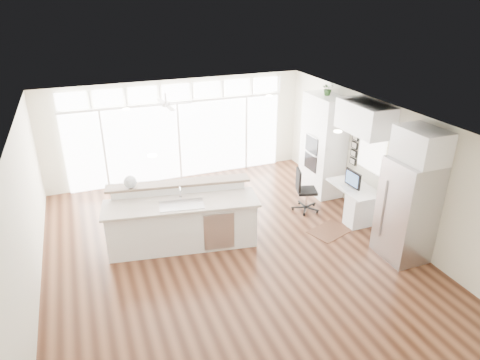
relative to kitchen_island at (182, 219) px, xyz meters
name	(u,v)px	position (x,y,z in m)	size (l,w,h in m)	color
floor	(229,251)	(0.79, -0.53, -0.61)	(7.00, 8.00, 0.02)	#3C1F12
ceiling	(227,121)	(0.79, -0.53, 2.10)	(7.00, 8.00, 0.02)	white
wall_back	(178,130)	(0.79, 3.47, 0.75)	(7.00, 0.04, 2.70)	silver
wall_front	(351,339)	(0.79, -4.53, 0.75)	(7.00, 0.04, 2.70)	silver
wall_left	(24,224)	(-2.71, -0.53, 0.75)	(0.04, 8.00, 2.70)	silver
wall_right	(381,165)	(4.29, -0.53, 0.75)	(0.04, 8.00, 2.70)	silver
glass_wall	(179,141)	(0.79, 3.41, 0.45)	(5.80, 0.06, 2.08)	white
transom_row	(176,92)	(0.79, 3.41, 1.78)	(5.90, 0.06, 0.40)	white
desk_window	(372,152)	(4.25, -0.23, 0.95)	(0.04, 0.85, 0.85)	white
ceiling_fan	(166,100)	(0.29, 2.27, 1.88)	(1.16, 1.16, 0.32)	white
recessed_lights	(223,119)	(0.79, -0.33, 2.08)	(3.40, 3.00, 0.02)	white
oven_cabinet	(323,145)	(3.96, 1.27, 0.65)	(0.64, 1.20, 2.50)	white
desk_nook	(353,202)	(3.92, -0.23, -0.22)	(0.72, 1.30, 0.76)	white
upper_cabinets	(365,118)	(3.96, -0.23, 1.75)	(0.64, 1.30, 0.64)	white
refrigerator	(407,210)	(3.90, -1.88, 0.40)	(0.76, 0.90, 2.00)	#B6B6BB
fridge_cabinet	(421,145)	(3.96, -1.88, 1.70)	(0.64, 0.90, 0.60)	white
framed_photos	(354,149)	(4.25, 0.39, 0.80)	(0.06, 0.22, 0.80)	black
kitchen_island	(182,219)	(0.00, 0.00, 0.00)	(3.04, 1.15, 1.21)	white
rug	(330,231)	(3.09, -0.62, -0.60)	(0.85, 0.61, 0.01)	#341A10
office_chair	(307,190)	(3.08, 0.43, -0.09)	(0.54, 0.50, 1.03)	black
fishbowl	(130,182)	(-0.87, 0.55, 0.73)	(0.26, 0.26, 0.26)	silver
monitor	(353,179)	(3.84, -0.23, 0.36)	(0.08, 0.50, 0.42)	black
keyboard	(346,188)	(3.67, -0.23, 0.16)	(0.12, 0.31, 0.02)	silver
potted_plant	(328,90)	(3.96, 1.27, 2.02)	(0.28, 0.32, 0.25)	#2D5725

